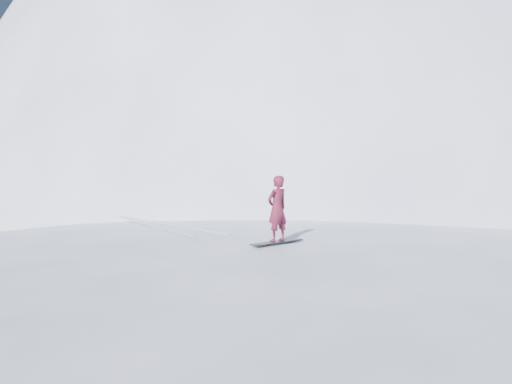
# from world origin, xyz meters

# --- Properties ---
(ground) EXTENTS (400.00, 400.00, 0.00)m
(ground) POSITION_xyz_m (0.00, 0.00, 0.00)
(ground) COLOR white
(ground) RESTS_ON ground
(near_ridge) EXTENTS (36.00, 28.00, 4.80)m
(near_ridge) POSITION_xyz_m (1.00, 3.00, 0.00)
(near_ridge) COLOR white
(near_ridge) RESTS_ON ground
(summit_peak) EXTENTS (60.00, 56.00, 56.00)m
(summit_peak) POSITION_xyz_m (22.00, 26.00, 0.00)
(summit_peak) COLOR white
(summit_peak) RESTS_ON ground
(peak_shoulder) EXTENTS (28.00, 24.00, 18.00)m
(peak_shoulder) POSITION_xyz_m (10.00, 20.00, 0.00)
(peak_shoulder) COLOR white
(peak_shoulder) RESTS_ON ground
(wind_bumps) EXTENTS (16.00, 14.40, 1.00)m
(wind_bumps) POSITION_xyz_m (-0.56, 2.12, 0.00)
(wind_bumps) COLOR white
(wind_bumps) RESTS_ON ground
(snowboard) EXTENTS (1.45, 0.57, 0.02)m
(snowboard) POSITION_xyz_m (0.29, 0.63, 2.41)
(snowboard) COLOR black
(snowboard) RESTS_ON near_ridge
(snowboarder) EXTENTS (0.61, 0.47, 1.49)m
(snowboarder) POSITION_xyz_m (0.29, 0.63, 3.17)
(snowboarder) COLOR maroon
(snowboarder) RESTS_ON snowboard
(board_tracks) EXTENTS (1.45, 5.99, 0.04)m
(board_tracks) POSITION_xyz_m (-0.99, 5.23, 2.42)
(board_tracks) COLOR silver
(board_tracks) RESTS_ON ground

